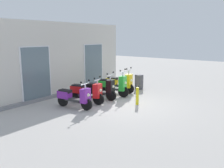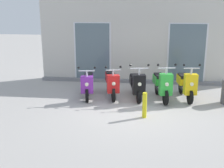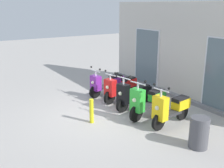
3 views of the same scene
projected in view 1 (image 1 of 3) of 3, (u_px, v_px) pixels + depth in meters
ground_plane at (122, 104)px, 9.72m from camera, size 40.00×40.00×0.00m
storefront_facade at (66, 60)px, 11.33m from camera, size 7.64×0.50×3.33m
scooter_purple at (74, 97)px, 9.03m from camera, size 0.61×1.57×1.12m
scooter_red at (87, 92)px, 9.67m from camera, size 0.67×1.53×1.14m
scooter_black at (101, 89)px, 10.29m from camera, size 0.67×1.51×1.23m
scooter_green at (114, 85)px, 10.85m from camera, size 0.67×1.53×1.27m
scooter_yellow at (120, 83)px, 11.57m from camera, size 0.58×1.51×1.25m
curb_bollard at (137, 96)px, 9.54m from camera, size 0.12×0.12×0.70m
trash_bin at (139, 82)px, 12.38m from camera, size 0.44×0.44×0.75m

